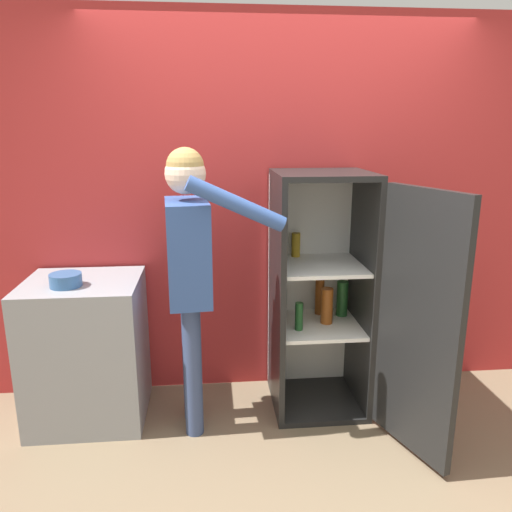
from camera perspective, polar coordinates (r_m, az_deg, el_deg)
ground_plane at (r=3.03m, az=5.28°, el=-22.54°), size 12.00×12.00×0.00m
wall_back at (r=3.43m, az=2.76°, el=5.33°), size 7.00×0.06×2.55m
refrigerator at (r=3.21m, az=9.25°, el=-4.70°), size 0.84×1.15×1.56m
person at (r=2.90m, az=-7.57°, el=-0.01°), size 0.68×0.56×1.72m
counter at (r=3.38m, az=-18.73°, el=-10.14°), size 0.70×0.62×0.91m
bowl at (r=3.13m, az=-20.92°, el=-2.58°), size 0.18×0.18×0.08m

